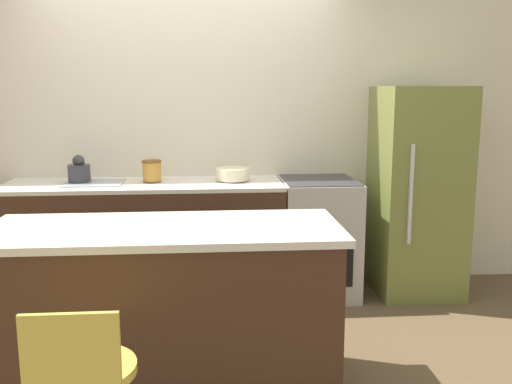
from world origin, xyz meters
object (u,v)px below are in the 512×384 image
object	(u,v)px
kettle	(79,171)
mixing_bowl	(233,174)
oven_range	(318,237)
refrigerator	(417,191)

from	to	relation	value
kettle	mixing_bowl	xyz separation A→B (m)	(1.19, -0.00, -0.04)
oven_range	kettle	world-z (taller)	kettle
kettle	oven_range	bearing A→B (deg)	-1.31
refrigerator	mixing_bowl	xyz separation A→B (m)	(-1.49, 0.05, 0.15)
oven_range	kettle	distance (m)	1.96
refrigerator	kettle	distance (m)	2.68
oven_range	refrigerator	size ratio (longest dim) A/B	0.56
refrigerator	oven_range	bearing A→B (deg)	179.21
refrigerator	kettle	xyz separation A→B (m)	(-2.67, 0.05, 0.19)
refrigerator	kettle	world-z (taller)	refrigerator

